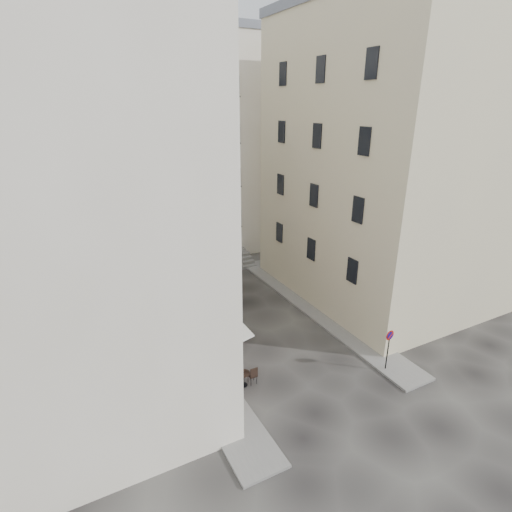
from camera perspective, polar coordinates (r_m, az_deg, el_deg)
ground at (r=22.86m, az=3.10°, el=-13.00°), size 90.00×90.00×0.00m
sidewalk_left at (r=24.48m, az=-11.11°, el=-10.73°), size 2.00×22.00×0.12m
sidewalk_right at (r=27.13m, az=8.14°, el=-7.18°), size 2.00×18.00×0.12m
building_left at (r=19.41m, az=-29.89°, el=11.00°), size 12.20×16.20×20.60m
building_right at (r=28.53m, az=18.68°, el=12.96°), size 12.20×14.20×18.60m
building_back at (r=36.49m, az=-13.87°, el=14.96°), size 18.20×10.20×18.60m
cafe_storefront at (r=21.11m, az=-8.54°, el=-10.32°), size 1.74×7.30×3.50m
stone_steps at (r=32.85m, az=-8.05°, el=-1.35°), size 9.00×3.15×0.80m
bollard_near at (r=20.61m, az=-3.51°, el=-15.49°), size 0.12×0.12×0.98m
bollard_mid at (r=23.32m, az=-7.10°, el=-10.86°), size 0.12×0.12×0.98m
bollard_far at (r=26.22m, az=-9.84°, el=-7.19°), size 0.12×0.12×0.98m
no_parking_sign at (r=21.30m, az=18.47°, el=-11.65°), size 0.54×0.11×2.35m
bistro_table_a at (r=20.00m, az=-1.84°, el=-16.94°), size 1.33×0.62×0.94m
bistro_table_b at (r=21.51m, az=-5.13°, el=-13.93°), size 1.35×0.63×0.95m
bistro_table_c at (r=22.12m, az=-4.36°, el=-12.81°), size 1.36×0.64×0.96m
bistro_table_d at (r=23.26m, az=-7.31°, el=-11.15°), size 1.28×0.60×0.90m
bistro_table_e at (r=25.58m, az=-8.79°, el=-8.05°), size 1.28×0.60×0.90m
pedestrian at (r=22.33m, az=-6.02°, el=-11.52°), size 0.71×0.65×1.62m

